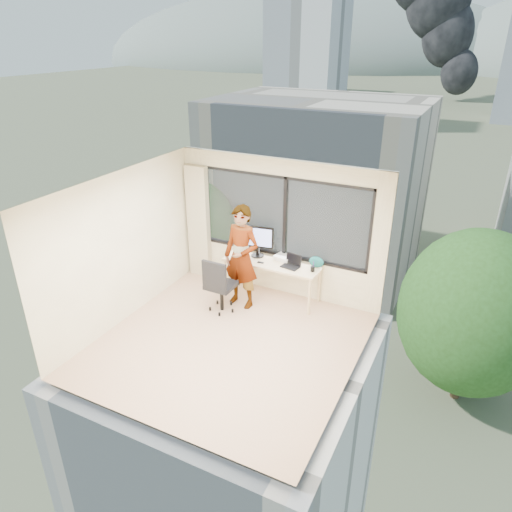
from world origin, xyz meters
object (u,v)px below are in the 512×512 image
Objects in this scene: monitor at (258,241)px; handbag at (316,262)px; chair at (221,284)px; laptop at (291,262)px; person at (242,257)px; desk at (272,280)px; game_console at (284,257)px.

monitor reaches higher than handbag.
laptop is at bearing 37.68° from chair.
monitor is (0.04, 0.56, 0.10)m from person.
game_console reaches higher than desk.
person is (0.23, 0.35, 0.42)m from chair.
desk is at bearing -26.41° from monitor.
monitor is at bearing 74.25° from chair.
person is 0.86m from game_console.
chair is (-0.62, -0.81, 0.16)m from desk.
laptop reaches higher than game_console.
laptop is at bearing -6.74° from desk.
person is 1.35m from handbag.
monitor reaches higher than chair.
chair is 0.56× the size of person.
monitor is 1.94× the size of game_console.
monitor is (0.27, 0.91, 0.52)m from chair.
game_console is (0.77, 1.00, 0.25)m from chair.
person reaches higher than handbag.
person reaches higher than monitor.
laptop is at bearing -21.14° from monitor.
desk is at bearing -177.47° from laptop.
person reaches higher than game_console.
desk is 2.94× the size of monitor.
chair is at bearing -116.89° from game_console.
monitor is at bearing -159.58° from game_console.
game_console is (0.50, 0.09, -0.27)m from monitor.
laptop is (1.00, 0.76, 0.31)m from chair.
laptop is at bearing 34.76° from person.
chair is at bearing -127.50° from desk.
handbag is at bearing -6.46° from monitor.
handbag is (0.41, 0.21, 0.00)m from laptop.
person reaches higher than chair.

